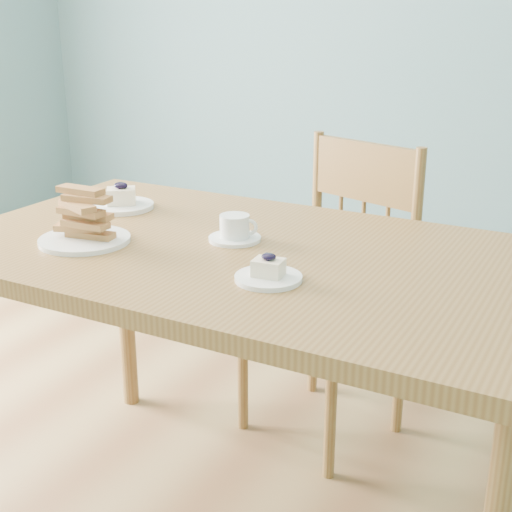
% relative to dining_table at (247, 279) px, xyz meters
% --- Properties ---
extents(room, '(5.01, 5.01, 2.71)m').
position_rel_dining_table_xyz_m(room, '(-0.36, -0.12, 0.62)').
color(room, '#9E7B49').
rests_on(room, ground).
extents(dining_table, '(1.52, 0.89, 0.81)m').
position_rel_dining_table_xyz_m(dining_table, '(0.00, 0.00, 0.00)').
color(dining_table, olive).
rests_on(dining_table, ground).
extents(dining_chair, '(0.54, 0.53, 0.97)m').
position_rel_dining_table_xyz_m(dining_chair, '(-0.01, 0.57, -0.23)').
color(dining_chair, olive).
rests_on(dining_chair, ground).
extents(cheesecake_plate_near, '(0.14, 0.14, 0.06)m').
position_rel_dining_table_xyz_m(cheesecake_plate_near, '(0.15, -0.16, 0.10)').
color(cheesecake_plate_near, white).
rests_on(cheesecake_plate_near, dining_table).
extents(cheesecake_plate_far, '(0.18, 0.18, 0.08)m').
position_rel_dining_table_xyz_m(cheesecake_plate_far, '(-0.50, 0.14, 0.10)').
color(cheesecake_plate_far, white).
rests_on(cheesecake_plate_far, dining_table).
extents(coffee_cup, '(0.13, 0.13, 0.07)m').
position_rel_dining_table_xyz_m(coffee_cup, '(-0.06, 0.04, 0.11)').
color(coffee_cup, white).
rests_on(coffee_cup, dining_table).
extents(biscotti_plate, '(0.22, 0.22, 0.13)m').
position_rel_dining_table_xyz_m(biscotti_plate, '(-0.37, -0.16, 0.13)').
color(biscotti_plate, white).
rests_on(biscotti_plate, dining_table).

